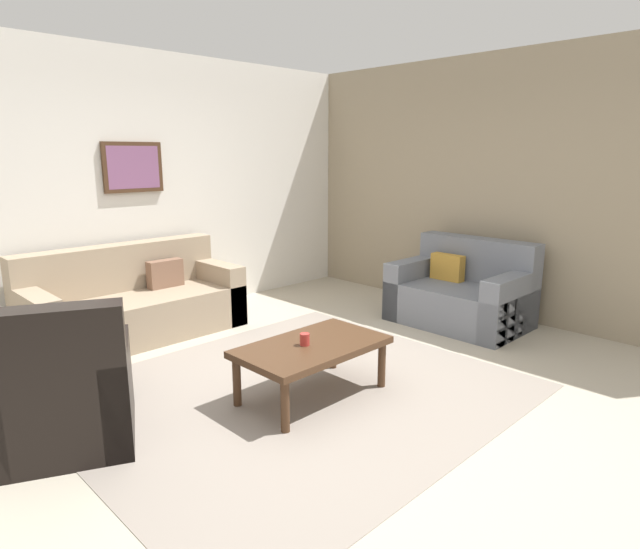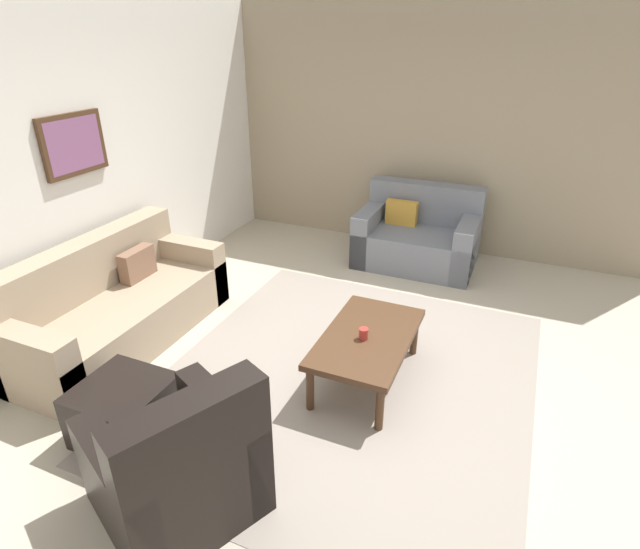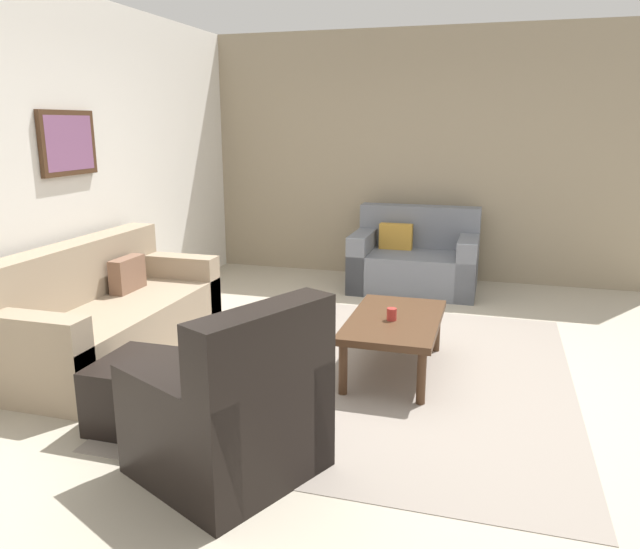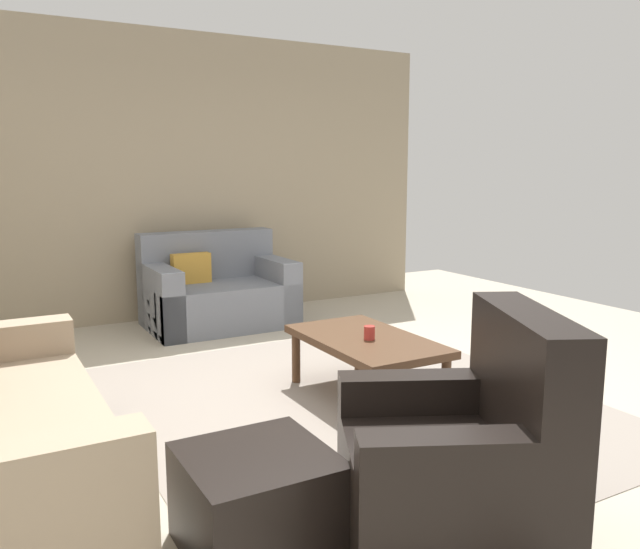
{
  "view_description": "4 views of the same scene",
  "coord_description": "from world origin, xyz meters",
  "px_view_note": "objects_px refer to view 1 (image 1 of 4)",
  "views": [
    {
      "loc": [
        -2.48,
        -2.79,
        1.76
      ],
      "look_at": [
        0.27,
        -0.01,
        0.87
      ],
      "focal_mm": 29.97,
      "sensor_mm": 36.0,
      "label": 1
    },
    {
      "loc": [
        -3.03,
        -1.07,
        2.51
      ],
      "look_at": [
        0.25,
        0.34,
        0.74
      ],
      "focal_mm": 28.23,
      "sensor_mm": 36.0,
      "label": 2
    },
    {
      "loc": [
        -4.07,
        -0.78,
        1.77
      ],
      "look_at": [
        -0.0,
        0.41,
        0.71
      ],
      "focal_mm": 33.87,
      "sensor_mm": 36.0,
      "label": 3
    },
    {
      "loc": [
        -3.29,
        2.08,
        1.49
      ],
      "look_at": [
        0.19,
        0.13,
        0.82
      ],
      "focal_mm": 35.84,
      "sensor_mm": 36.0,
      "label": 4
    }
  ],
  "objects_px": {
    "couch_main": "(132,305)",
    "ottoman": "(76,367)",
    "framed_artwork": "(133,167)",
    "cup": "(305,339)",
    "coffee_table": "(312,350)",
    "armchair_leather": "(61,401)",
    "couch_loveseat": "(464,295)"
  },
  "relations": [
    {
      "from": "couch_main",
      "to": "ottoman",
      "type": "xyz_separation_m",
      "value": [
        -0.9,
        -0.95,
        -0.1
      ]
    },
    {
      "from": "framed_artwork",
      "to": "ottoman",
      "type": "bearing_deg",
      "value": -132.01
    },
    {
      "from": "ottoman",
      "to": "framed_artwork",
      "type": "bearing_deg",
      "value": 47.99
    },
    {
      "from": "ottoman",
      "to": "cup",
      "type": "relative_size",
      "value": 6.39
    },
    {
      "from": "cup",
      "to": "framed_artwork",
      "type": "xyz_separation_m",
      "value": [
        0.06,
        2.63,
        1.17
      ]
    },
    {
      "from": "cup",
      "to": "framed_artwork",
      "type": "bearing_deg",
      "value": 88.67
    },
    {
      "from": "coffee_table",
      "to": "cup",
      "type": "bearing_deg",
      "value": 166.24
    },
    {
      "from": "armchair_leather",
      "to": "cup",
      "type": "height_order",
      "value": "armchair_leather"
    },
    {
      "from": "couch_loveseat",
      "to": "coffee_table",
      "type": "relative_size",
      "value": 1.2
    },
    {
      "from": "armchair_leather",
      "to": "coffee_table",
      "type": "relative_size",
      "value": 0.97
    },
    {
      "from": "couch_main",
      "to": "armchair_leather",
      "type": "xyz_separation_m",
      "value": [
        -1.26,
        -1.69,
        0.01
      ]
    },
    {
      "from": "coffee_table",
      "to": "couch_main",
      "type": "bearing_deg",
      "value": 97.85
    },
    {
      "from": "cup",
      "to": "coffee_table",
      "type": "bearing_deg",
      "value": -13.76
    },
    {
      "from": "couch_main",
      "to": "cup",
      "type": "bearing_deg",
      "value": -83.52
    },
    {
      "from": "couch_main",
      "to": "armchair_leather",
      "type": "distance_m",
      "value": 2.11
    },
    {
      "from": "ottoman",
      "to": "coffee_table",
      "type": "relative_size",
      "value": 0.51
    },
    {
      "from": "couch_main",
      "to": "framed_artwork",
      "type": "xyz_separation_m",
      "value": [
        0.31,
        0.4,
        1.32
      ]
    },
    {
      "from": "cup",
      "to": "couch_main",
      "type": "bearing_deg",
      "value": 96.48
    },
    {
      "from": "ottoman",
      "to": "armchair_leather",
      "type": "bearing_deg",
      "value": -115.64
    },
    {
      "from": "couch_loveseat",
      "to": "cup",
      "type": "height_order",
      "value": "couch_loveseat"
    },
    {
      "from": "armchair_leather",
      "to": "couch_main",
      "type": "bearing_deg",
      "value": 53.35
    },
    {
      "from": "couch_main",
      "to": "couch_loveseat",
      "type": "bearing_deg",
      "value": -37.73
    },
    {
      "from": "framed_artwork",
      "to": "cup",
      "type": "bearing_deg",
      "value": -91.33
    },
    {
      "from": "armchair_leather",
      "to": "coffee_table",
      "type": "height_order",
      "value": "armchair_leather"
    },
    {
      "from": "couch_loveseat",
      "to": "coffee_table",
      "type": "bearing_deg",
      "value": -176.11
    },
    {
      "from": "couch_main",
      "to": "ottoman",
      "type": "distance_m",
      "value": 1.31
    },
    {
      "from": "couch_loveseat",
      "to": "cup",
      "type": "xyz_separation_m",
      "value": [
        -2.44,
        -0.15,
        0.15
      ]
    },
    {
      "from": "couch_loveseat",
      "to": "cup",
      "type": "bearing_deg",
      "value": -176.52
    },
    {
      "from": "cup",
      "to": "framed_artwork",
      "type": "relative_size",
      "value": 0.14
    },
    {
      "from": "couch_loveseat",
      "to": "coffee_table",
      "type": "height_order",
      "value": "couch_loveseat"
    },
    {
      "from": "armchair_leather",
      "to": "framed_artwork",
      "type": "bearing_deg",
      "value": 53.09
    },
    {
      "from": "coffee_table",
      "to": "armchair_leather",
      "type": "bearing_deg",
      "value": 160.59
    }
  ]
}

